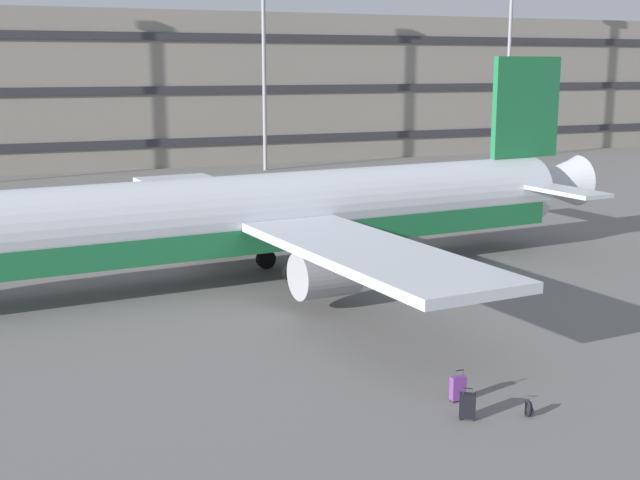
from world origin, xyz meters
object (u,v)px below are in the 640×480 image
object	(u,v)px
backpack_small	(529,409)
suitcase_red	(458,388)
airliner	(261,216)
suitcase_orange	(468,406)

from	to	relation	value
backpack_small	suitcase_red	bearing A→B (deg)	125.52
airliner	suitcase_orange	distance (m)	17.40
backpack_small	suitcase_orange	bearing A→B (deg)	163.33
airliner	suitcase_red	bearing A→B (deg)	-88.15
airliner	suitcase_red	xyz separation A→B (m)	(0.52, -16.02, -2.43)
suitcase_red	backpack_small	distance (m)	2.11
backpack_small	airliner	bearing A→B (deg)	95.60
suitcase_orange	backpack_small	world-z (taller)	suitcase_orange
suitcase_orange	backpack_small	bearing A→B (deg)	-16.67
airliner	backpack_small	distance (m)	18.00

